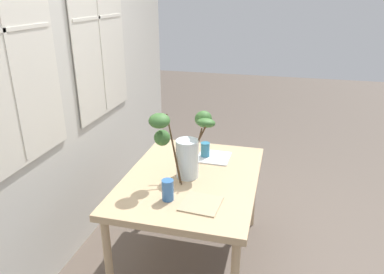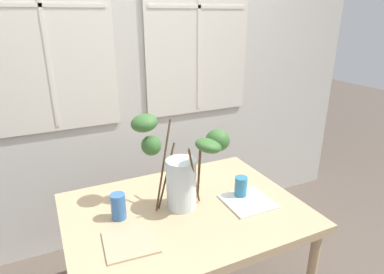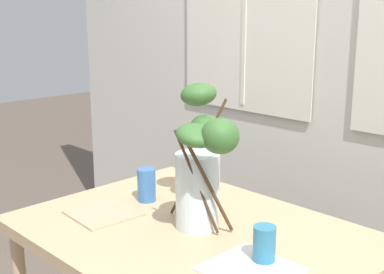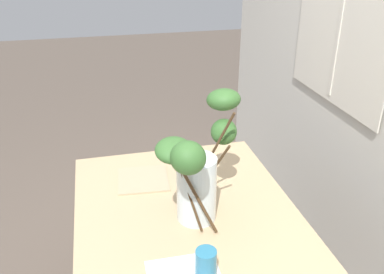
{
  "view_description": "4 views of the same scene",
  "coord_description": "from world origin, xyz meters",
  "px_view_note": "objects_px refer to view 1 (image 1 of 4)",
  "views": [
    {
      "loc": [
        -2.26,
        -0.58,
        1.98
      ],
      "look_at": [
        0.03,
        0.01,
        1.03
      ],
      "focal_mm": 33.97,
      "sensor_mm": 36.0,
      "label": 1
    },
    {
      "loc": [
        -0.63,
        -1.41,
        1.73
      ],
      "look_at": [
        0.03,
        -0.02,
        1.15
      ],
      "focal_mm": 30.68,
      "sensor_mm": 36.0,
      "label": 2
    },
    {
      "loc": [
        1.26,
        -1.25,
        1.52
      ],
      "look_at": [
        -0.01,
        0.0,
        1.08
      ],
      "focal_mm": 48.86,
      "sensor_mm": 36.0,
      "label": 3
    },
    {
      "loc": [
        1.38,
        -0.32,
        1.81
      ],
      "look_at": [
        -0.02,
        0.01,
        1.11
      ],
      "focal_mm": 38.91,
      "sensor_mm": 36.0,
      "label": 4
    }
  ],
  "objects_px": {
    "vase_with_branches": "(186,147)",
    "dining_table": "(192,184)",
    "drinking_glass_blue_right": "(205,150)",
    "plate_square_left": "(201,204)",
    "drinking_glass_blue_left": "(168,190)",
    "plate_square_right": "(214,157)"
  },
  "relations": [
    {
      "from": "vase_with_branches",
      "to": "drinking_glass_blue_right",
      "type": "bearing_deg",
      "value": -10.79
    },
    {
      "from": "dining_table",
      "to": "plate_square_right",
      "type": "height_order",
      "value": "plate_square_right"
    },
    {
      "from": "drinking_glass_blue_left",
      "to": "plate_square_left",
      "type": "relative_size",
      "value": 0.59
    },
    {
      "from": "dining_table",
      "to": "plate_square_right",
      "type": "bearing_deg",
      "value": -15.23
    },
    {
      "from": "vase_with_branches",
      "to": "plate_square_left",
      "type": "xyz_separation_m",
      "value": [
        -0.34,
        -0.19,
        -0.23
      ]
    },
    {
      "from": "vase_with_branches",
      "to": "plate_square_right",
      "type": "distance_m",
      "value": 0.44
    },
    {
      "from": "dining_table",
      "to": "drinking_glass_blue_left",
      "type": "bearing_deg",
      "value": 168.73
    },
    {
      "from": "drinking_glass_blue_left",
      "to": "plate_square_right",
      "type": "distance_m",
      "value": 0.71
    },
    {
      "from": "plate_square_right",
      "to": "drinking_glass_blue_right",
      "type": "bearing_deg",
      "value": 92.36
    },
    {
      "from": "drinking_glass_blue_left",
      "to": "plate_square_right",
      "type": "bearing_deg",
      "value": -13.27
    },
    {
      "from": "plate_square_right",
      "to": "plate_square_left",
      "type": "bearing_deg",
      "value": -175.4
    },
    {
      "from": "drinking_glass_blue_right",
      "to": "vase_with_branches",
      "type": "bearing_deg",
      "value": 169.21
    },
    {
      "from": "drinking_glass_blue_right",
      "to": "plate_square_left",
      "type": "xyz_separation_m",
      "value": [
        -0.69,
        -0.13,
        -0.06
      ]
    },
    {
      "from": "dining_table",
      "to": "plate_square_right",
      "type": "xyz_separation_m",
      "value": [
        0.35,
        -0.09,
        0.07
      ]
    },
    {
      "from": "plate_square_left",
      "to": "drinking_glass_blue_left",
      "type": "bearing_deg",
      "value": 89.28
    },
    {
      "from": "vase_with_branches",
      "to": "plate_square_left",
      "type": "height_order",
      "value": "vase_with_branches"
    },
    {
      "from": "dining_table",
      "to": "drinking_glass_blue_left",
      "type": "height_order",
      "value": "drinking_glass_blue_left"
    },
    {
      "from": "drinking_glass_blue_right",
      "to": "plate_square_left",
      "type": "relative_size",
      "value": 0.52
    },
    {
      "from": "dining_table",
      "to": "drinking_glass_blue_right",
      "type": "relative_size",
      "value": 10.11
    },
    {
      "from": "vase_with_branches",
      "to": "dining_table",
      "type": "bearing_deg",
      "value": -85.56
    },
    {
      "from": "dining_table",
      "to": "drinking_glass_blue_right",
      "type": "bearing_deg",
      "value": -3.97
    },
    {
      "from": "dining_table",
      "to": "plate_square_left",
      "type": "distance_m",
      "value": 0.38
    }
  ]
}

